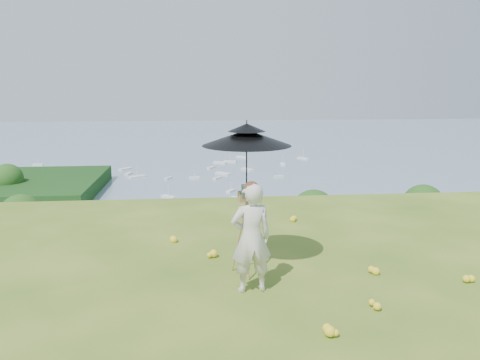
{
  "coord_description": "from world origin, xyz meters",
  "views": [
    {
      "loc": [
        -1.32,
        -4.57,
        2.87
      ],
      "look_at": [
        -0.48,
        4.51,
        0.97
      ],
      "focal_mm": 35.0,
      "sensor_mm": 36.0,
      "label": 1
    }
  ],
  "objects": [
    {
      "name": "painter_cap",
      "position": [
        -0.6,
        1.51,
        1.51
      ],
      "size": [
        0.27,
        0.3,
        0.1
      ],
      "primitive_type": null,
      "rotation": [
        0.0,
        0.0,
        0.3
      ],
      "color": "#C16A7A",
      "rests_on": "painter"
    },
    {
      "name": "shoreline_tier",
      "position": [
        0.0,
        75.0,
        -36.0
      ],
      "size": [
        170.0,
        28.0,
        8.0
      ],
      "primitive_type": "cube",
      "color": "gray",
      "rests_on": "bay_water"
    },
    {
      "name": "ground",
      "position": [
        0.0,
        0.0,
        0.0
      ],
      "size": [
        14.0,
        14.0,
        0.0
      ],
      "primitive_type": "plane",
      "color": "#43681D",
      "rests_on": "ground"
    },
    {
      "name": "painter",
      "position": [
        -0.6,
        1.51,
        0.78
      ],
      "size": [
        0.61,
        0.44,
        1.56
      ],
      "primitive_type": "imported",
      "rotation": [
        0.0,
        0.0,
        3.27
      ],
      "color": "white",
      "rests_on": "ground"
    },
    {
      "name": "slope_trees",
      "position": [
        0.0,
        35.0,
        -15.0
      ],
      "size": [
        110.0,
        50.0,
        6.0
      ],
      "primitive_type": null,
      "color": "#254F17",
      "rests_on": "forest_slope"
    },
    {
      "name": "sun_umbrella",
      "position": [
        -0.6,
        2.15,
        1.76
      ],
      "size": [
        1.39,
        1.39,
        1.17
      ],
      "primitive_type": null,
      "rotation": [
        0.0,
        0.0,
        0.07
      ],
      "color": "black",
      "rests_on": "field_easel"
    },
    {
      "name": "wildflowers",
      "position": [
        0.0,
        0.25,
        0.06
      ],
      "size": [
        10.0,
        10.5,
        0.12
      ],
      "primitive_type": null,
      "color": "yellow",
      "rests_on": "ground"
    },
    {
      "name": "field_easel",
      "position": [
        -0.6,
        2.12,
        0.71
      ],
      "size": [
        0.68,
        0.68,
        1.42
      ],
      "primitive_type": null,
      "rotation": [
        0.0,
        0.0,
        0.31
      ],
      "color": "#A56745",
      "rests_on": "ground"
    },
    {
      "name": "bay_water",
      "position": [
        0.0,
        240.0,
        -34.0
      ],
      "size": [
        700.0,
        700.0,
        0.0
      ],
      "primitive_type": "plane",
      "color": "#748FA5",
      "rests_on": "ground"
    },
    {
      "name": "harbor_town",
      "position": [
        0.0,
        75.0,
        -29.5
      ],
      "size": [
        110.0,
        22.0,
        5.0
      ],
      "primitive_type": null,
      "color": "silver",
      "rests_on": "shoreline_tier"
    },
    {
      "name": "moored_boats",
      "position": [
        -12.5,
        161.0,
        -33.65
      ],
      "size": [
        140.0,
        140.0,
        0.7
      ],
      "primitive_type": null,
      "color": "white",
      "rests_on": "bay_water"
    }
  ]
}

